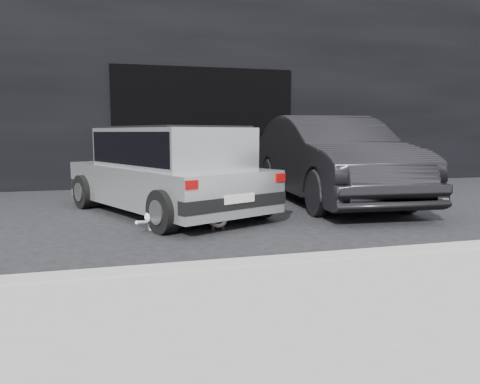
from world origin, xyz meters
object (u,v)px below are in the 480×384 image
object	(u,v)px
cat_white	(166,214)
second_car	(330,159)
cat_siamese	(217,220)
silver_hatchback	(168,166)

from	to	relation	value
cat_white	second_car	bearing A→B (deg)	85.21
second_car	cat_siamese	world-z (taller)	second_car
second_car	cat_siamese	xyz separation A→B (m)	(-2.35, -1.69, -0.63)
cat_siamese	cat_white	xyz separation A→B (m)	(-0.61, 0.18, 0.07)
silver_hatchback	second_car	world-z (taller)	second_car
cat_siamese	cat_white	size ratio (longest dim) A/B	1.02
second_car	cat_white	bearing A→B (deg)	-148.80
cat_white	silver_hatchback	bearing A→B (deg)	140.23
cat_siamese	second_car	bearing A→B (deg)	-134.60
silver_hatchback	cat_siamese	bearing A→B (deg)	-93.69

